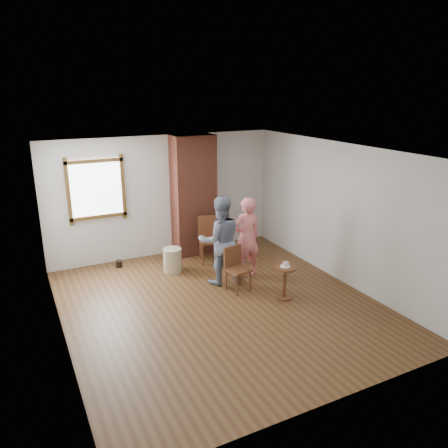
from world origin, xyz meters
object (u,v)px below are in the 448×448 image
(dining_chair_right, at_px, (236,266))
(side_table, at_px, (285,277))
(man, at_px, (220,241))
(person_pink, at_px, (246,238))
(dining_chair_left, at_px, (209,237))
(stoneware_crock, at_px, (172,260))

(dining_chair_right, xyz_separation_m, side_table, (0.59, -0.69, -0.05))
(side_table, xyz_separation_m, man, (-0.71, 1.09, 0.43))
(person_pink, bearing_deg, side_table, 95.95)
(dining_chair_left, height_order, man, man)
(stoneware_crock, relative_size, dining_chair_left, 0.50)
(dining_chair_left, relative_size, side_table, 1.60)
(stoneware_crock, relative_size, man, 0.29)
(side_table, bearing_deg, man, 122.90)
(dining_chair_left, xyz_separation_m, person_pink, (0.30, -1.04, 0.25))
(dining_chair_left, bearing_deg, side_table, -62.37)
(stoneware_crock, distance_m, side_table, 2.40)
(stoneware_crock, bearing_deg, dining_chair_right, -60.11)
(dining_chair_right, height_order, man, man)
(dining_chair_left, bearing_deg, stoneware_crock, -151.86)
(dining_chair_left, height_order, side_table, dining_chair_left)
(dining_chair_right, xyz_separation_m, person_pink, (0.46, 0.44, 0.34))
(stoneware_crock, xyz_separation_m, dining_chair_right, (0.75, -1.30, 0.22))
(stoneware_crock, height_order, man, man)
(dining_chair_right, relative_size, side_table, 1.35)
(side_table, distance_m, person_pink, 1.21)
(person_pink, bearing_deg, dining_chair_right, 43.62)
(side_table, bearing_deg, person_pink, 96.36)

